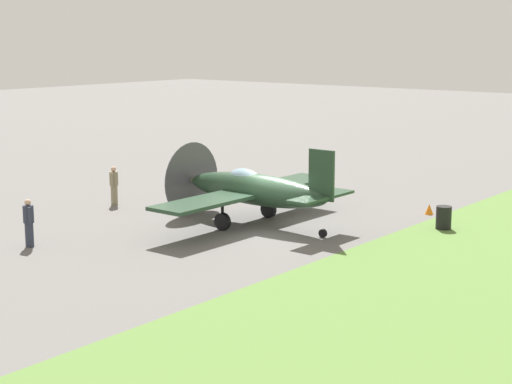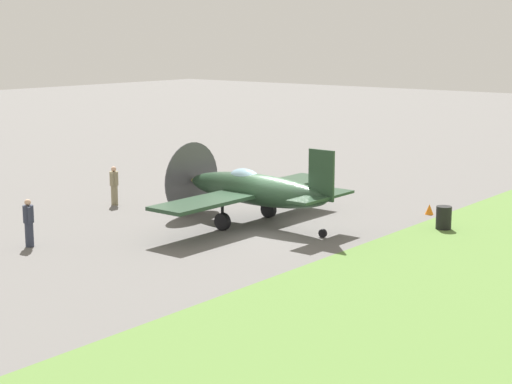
% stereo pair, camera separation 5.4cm
% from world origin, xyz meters
% --- Properties ---
extents(ground_plane, '(160.00, 160.00, 0.00)m').
position_xyz_m(ground_plane, '(0.00, 0.00, 0.00)').
color(ground_plane, '#605E5B').
extents(grass_verge, '(120.00, 11.00, 0.01)m').
position_xyz_m(grass_verge, '(0.00, -9.25, 0.00)').
color(grass_verge, '#567A38').
rests_on(grass_verge, ground).
extents(airplane_lead, '(9.59, 7.64, 3.45)m').
position_xyz_m(airplane_lead, '(0.39, 1.29, 1.44)').
color(airplane_lead, '#233D28').
rests_on(airplane_lead, ground).
extents(ground_crew_chief, '(0.38, 0.57, 1.73)m').
position_xyz_m(ground_crew_chief, '(-7.29, 5.33, 0.91)').
color(ground_crew_chief, '#2D3342').
rests_on(ground_crew_chief, ground).
extents(ground_crew_mechanic, '(0.55, 0.39, 1.73)m').
position_xyz_m(ground_crew_mechanic, '(-0.39, 8.58, 0.91)').
color(ground_crew_mechanic, '#847A5B').
rests_on(ground_crew_mechanic, ground).
extents(fuel_drum, '(0.60, 0.60, 0.90)m').
position_xyz_m(fuel_drum, '(4.48, -4.94, 0.45)').
color(fuel_drum, black).
rests_on(fuel_drum, ground).
extents(runway_marker_cone, '(0.36, 0.36, 0.44)m').
position_xyz_m(runway_marker_cone, '(6.56, -3.26, 0.22)').
color(runway_marker_cone, orange).
rests_on(runway_marker_cone, ground).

